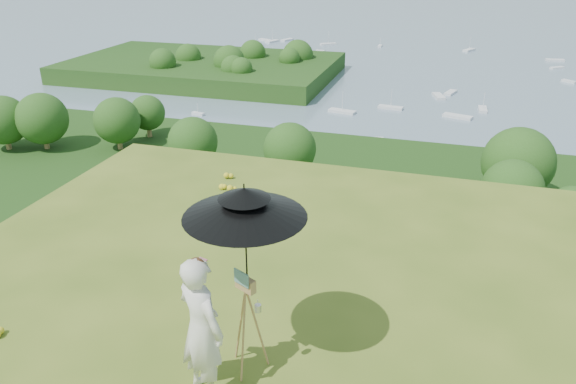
% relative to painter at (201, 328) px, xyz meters
% --- Properties ---
extents(forest_slope, '(140.00, 56.00, 22.00)m').
position_rel_painter_xyz_m(forest_slope, '(1.55, 35.50, -29.90)').
color(forest_slope, '#15380F').
rests_on(forest_slope, bay_water).
extents(shoreline_tier, '(170.00, 28.00, 8.00)m').
position_rel_painter_xyz_m(shoreline_tier, '(1.55, 75.50, -36.90)').
color(shoreline_tier, slate).
rests_on(shoreline_tier, bay_water).
extents(bay_water, '(700.00, 700.00, 0.00)m').
position_rel_painter_xyz_m(bay_water, '(1.55, 240.50, -34.90)').
color(bay_water, slate).
rests_on(bay_water, ground).
extents(peninsula, '(90.00, 60.00, 12.00)m').
position_rel_painter_xyz_m(peninsula, '(-73.45, 155.50, -29.90)').
color(peninsula, '#15380F').
rests_on(peninsula, bay_water).
extents(slope_trees, '(110.00, 50.00, 6.00)m').
position_rel_painter_xyz_m(slope_trees, '(1.55, 35.50, -15.90)').
color(slope_trees, '#264B16').
rests_on(slope_trees, forest_slope).
extents(harbor_town, '(110.00, 22.00, 5.00)m').
position_rel_painter_xyz_m(harbor_town, '(1.55, 75.50, -30.40)').
color(harbor_town, silver).
rests_on(harbor_town, shoreline_tier).
extents(moored_boats, '(140.00, 140.00, 0.70)m').
position_rel_painter_xyz_m(moored_boats, '(-10.95, 161.50, -34.55)').
color(moored_boats, silver).
rests_on(moored_boats, bay_water).
extents(wildflowers, '(10.00, 10.50, 0.12)m').
position_rel_painter_xyz_m(wildflowers, '(1.55, 0.75, -0.84)').
color(wildflowers, gold).
rests_on(wildflowers, ground).
extents(painter, '(0.78, 0.69, 1.80)m').
position_rel_painter_xyz_m(painter, '(0.00, 0.00, 0.00)').
color(painter, silver).
rests_on(painter, ground).
extents(field_easel, '(0.72, 0.72, 1.42)m').
position_rel_painter_xyz_m(field_easel, '(0.34, 0.51, -0.19)').
color(field_easel, '#AE7D49').
rests_on(field_easel, ground).
extents(sun_umbrella, '(1.73, 1.73, 1.30)m').
position_rel_painter_xyz_m(sun_umbrella, '(0.36, 0.53, 0.92)').
color(sun_umbrella, black).
rests_on(sun_umbrella, field_easel).
extents(painter_cap, '(0.24, 0.27, 0.10)m').
position_rel_painter_xyz_m(painter_cap, '(0.00, 0.00, 0.85)').
color(painter_cap, '#C86E7F').
rests_on(painter_cap, painter).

